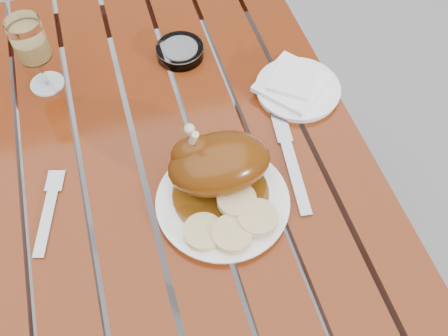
{
  "coord_description": "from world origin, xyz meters",
  "views": [
    {
      "loc": [
        -0.06,
        -0.59,
        1.58
      ],
      "look_at": [
        0.1,
        -0.07,
        0.78
      ],
      "focal_mm": 40.0,
      "sensor_mm": 36.0,
      "label": 1
    }
  ],
  "objects_px": {
    "wine_glass": "(35,55)",
    "dinner_plate": "(223,202)",
    "side_plate": "(298,89)",
    "ashtray": "(180,51)",
    "table": "(182,239)"
  },
  "relations": [
    {
      "from": "wine_glass",
      "to": "ashtray",
      "type": "relative_size",
      "value": 1.6
    },
    {
      "from": "table",
      "to": "dinner_plate",
      "type": "bearing_deg",
      "value": -60.8
    },
    {
      "from": "dinner_plate",
      "to": "ashtray",
      "type": "height_order",
      "value": "ashtray"
    },
    {
      "from": "table",
      "to": "wine_glass",
      "type": "xyz_separation_m",
      "value": [
        -0.22,
        0.27,
        0.46
      ]
    },
    {
      "from": "wine_glass",
      "to": "dinner_plate",
      "type": "bearing_deg",
      "value": -54.5
    },
    {
      "from": "table",
      "to": "wine_glass",
      "type": "distance_m",
      "value": 0.58
    },
    {
      "from": "dinner_plate",
      "to": "wine_glass",
      "type": "distance_m",
      "value": 0.51
    },
    {
      "from": "table",
      "to": "side_plate",
      "type": "xyz_separation_m",
      "value": [
        0.32,
        0.1,
        0.38
      ]
    },
    {
      "from": "table",
      "to": "ashtray",
      "type": "xyz_separation_m",
      "value": [
        0.09,
        0.28,
        0.39
      ]
    },
    {
      "from": "dinner_plate",
      "to": "ashtray",
      "type": "relative_size",
      "value": 2.29
    },
    {
      "from": "dinner_plate",
      "to": "side_plate",
      "type": "bearing_deg",
      "value": 43.82
    },
    {
      "from": "dinner_plate",
      "to": "table",
      "type": "bearing_deg",
      "value": 119.2
    },
    {
      "from": "ashtray",
      "to": "dinner_plate",
      "type": "bearing_deg",
      "value": -92.33
    },
    {
      "from": "wine_glass",
      "to": "table",
      "type": "bearing_deg",
      "value": -51.72
    },
    {
      "from": "side_plate",
      "to": "ashtray",
      "type": "distance_m",
      "value": 0.29
    }
  ]
}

